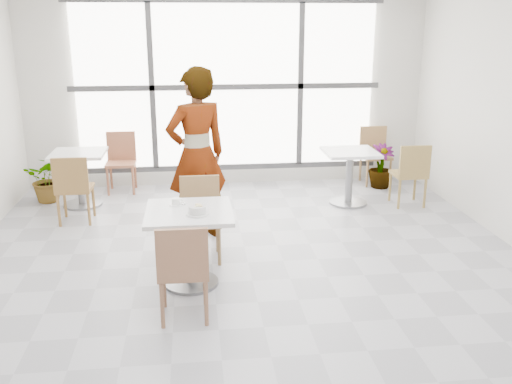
{
  "coord_description": "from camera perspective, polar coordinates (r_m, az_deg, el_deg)",
  "views": [
    {
      "loc": [
        -0.54,
        -4.96,
        2.43
      ],
      "look_at": [
        0.0,
        -0.3,
        1.0
      ],
      "focal_mm": 39.33,
      "sensor_mm": 36.0,
      "label": 1
    }
  ],
  "objects": [
    {
      "name": "bg_chair_right_near",
      "position": [
        7.84,
        15.5,
        2.09
      ],
      "size": [
        0.42,
        0.42,
        0.87
      ],
      "rotation": [
        0.0,
        0.0,
        3.14
      ],
      "color": "olive",
      "rests_on": "ground"
    },
    {
      "name": "chair_far",
      "position": [
        5.95,
        -5.68,
        -2.05
      ],
      "size": [
        0.42,
        0.42,
        0.87
      ],
      "color": "olive",
      "rests_on": "ground"
    },
    {
      "name": "chair_near",
      "position": [
        4.69,
        -7.43,
        -7.51
      ],
      "size": [
        0.42,
        0.42,
        0.87
      ],
      "rotation": [
        0.0,
        0.0,
        3.14
      ],
      "color": "#8B5E44",
      "rests_on": "ground"
    },
    {
      "name": "oatmeal_bowl",
      "position": [
        5.11,
        -5.96,
        -1.83
      ],
      "size": [
        0.21,
        0.21,
        0.09
      ],
      "color": "silver",
      "rests_on": "main_table"
    },
    {
      "name": "coffee_cup",
      "position": [
        5.4,
        -8.11,
        -1.0
      ],
      "size": [
        0.16,
        0.13,
        0.07
      ],
      "color": "white",
      "rests_on": "main_table"
    },
    {
      "name": "bg_table_left",
      "position": [
        7.96,
        -17.49,
        2.04
      ],
      "size": [
        0.7,
        0.7,
        0.75
      ],
      "color": "white",
      "rests_on": "ground"
    },
    {
      "name": "wall_front",
      "position": [
        1.81,
        12.05,
        -14.4
      ],
      "size": [
        6.0,
        0.0,
        6.0
      ],
      "primitive_type": "plane",
      "rotation": [
        -1.57,
        0.0,
        0.0
      ],
      "color": "silver",
      "rests_on": "ground"
    },
    {
      "name": "main_table",
      "position": [
        5.32,
        -6.75,
        -4.19
      ],
      "size": [
        0.8,
        0.8,
        0.75
      ],
      "color": "silver",
      "rests_on": "ground"
    },
    {
      "name": "bg_chair_left_far",
      "position": [
        8.53,
        -13.55,
        3.42
      ],
      "size": [
        0.42,
        0.42,
        0.87
      ],
      "color": "#A15F42",
      "rests_on": "ground"
    },
    {
      "name": "bg_chair_left_near",
      "position": [
        7.25,
        -18.11,
        0.68
      ],
      "size": [
        0.42,
        0.42,
        0.87
      ],
      "rotation": [
        0.0,
        0.0,
        3.14
      ],
      "color": "olive",
      "rests_on": "ground"
    },
    {
      "name": "plant_left",
      "position": [
        8.33,
        -20.33,
        1.29
      ],
      "size": [
        0.6,
        0.52,
        0.66
      ],
      "primitive_type": "imported",
      "rotation": [
        0.0,
        0.0,
        0.01
      ],
      "color": "#4B8646",
      "rests_on": "ground"
    },
    {
      "name": "bg_table_right",
      "position": [
        7.77,
        9.49,
        2.26
      ],
      "size": [
        0.7,
        0.7,
        0.75
      ],
      "color": "white",
      "rests_on": "ground"
    },
    {
      "name": "bg_chair_right_far",
      "position": [
        8.92,
        11.95,
        4.11
      ],
      "size": [
        0.42,
        0.42,
        0.87
      ],
      "color": "#9F7648",
      "rests_on": "ground"
    },
    {
      "name": "window",
      "position": [
        8.46,
        -2.95,
        10.64
      ],
      "size": [
        4.6,
        0.07,
        2.52
      ],
      "color": "white",
      "rests_on": "ground"
    },
    {
      "name": "plant_right",
      "position": [
        8.69,
        12.6,
        2.58
      ],
      "size": [
        0.39,
        0.39,
        0.66
      ],
      "primitive_type": "imported",
      "rotation": [
        0.0,
        0.0,
        -0.06
      ],
      "color": "#428443",
      "rests_on": "ground"
    },
    {
      "name": "wall_back",
      "position": [
        8.53,
        -2.98,
        10.69
      ],
      "size": [
        6.0,
        0.0,
        6.0
      ],
      "primitive_type": "plane",
      "rotation": [
        1.57,
        0.0,
        0.0
      ],
      "color": "silver",
      "rests_on": "ground"
    },
    {
      "name": "floor",
      "position": [
        5.55,
        -0.36,
        -9.01
      ],
      "size": [
        7.0,
        7.0,
        0.0
      ],
      "primitive_type": "plane",
      "color": "#9E9EA5",
      "rests_on": "ground"
    },
    {
      "name": "person",
      "position": [
        6.34,
        -6.05,
        3.72
      ],
      "size": [
        0.85,
        0.73,
        1.97
      ],
      "primitive_type": "imported",
      "rotation": [
        0.0,
        0.0,
        3.56
      ],
      "color": "black",
      "rests_on": "ground"
    }
  ]
}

